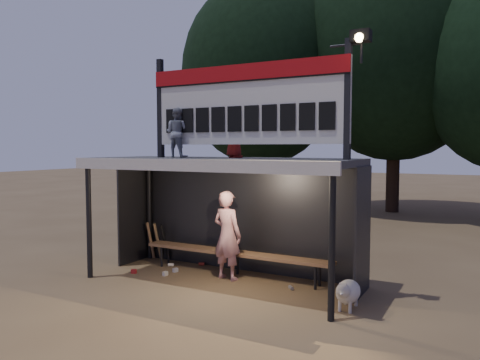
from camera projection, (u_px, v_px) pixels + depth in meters
name	position (u px, v px, depth m)	size (l,w,h in m)	color
ground	(220.00, 283.00, 8.71)	(80.00, 80.00, 0.00)	brown
player	(227.00, 235.00, 8.89)	(0.62, 0.41, 1.70)	silver
child_a	(177.00, 133.00, 8.86)	(0.46, 0.36, 0.94)	gray
child_b	(234.00, 133.00, 8.82)	(0.45, 0.29, 0.93)	#A32019
dugout_shelter	(227.00, 183.00, 8.80)	(5.10, 2.08, 2.32)	#37373A
scoreboard_assembly	(247.00, 101.00, 8.21)	(4.10, 0.27, 1.99)	black
bench	(235.00, 254.00, 9.16)	(4.00, 0.35, 0.48)	#8F6643
tree_left	(261.00, 74.00, 19.00)	(6.46, 6.46, 9.27)	#312215
tree_mid	(396.00, 52.00, 17.91)	(7.22, 7.22, 10.36)	black
dog	(348.00, 292.00, 7.25)	(0.36, 0.81, 0.49)	#EDE5CD
bats	(158.00, 241.00, 10.40)	(0.48, 0.33, 0.84)	#996D47
litter	(187.00, 271.00, 9.34)	(3.30, 1.27, 0.08)	#A41C1D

